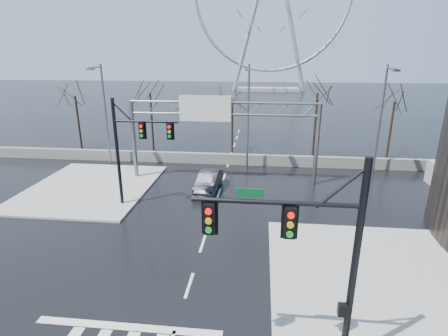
# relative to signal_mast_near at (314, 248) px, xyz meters

# --- Properties ---
(ground) EXTENTS (260.00, 260.00, 0.00)m
(ground) POSITION_rel_signal_mast_near_xyz_m (-5.14, 4.04, -4.87)
(ground) COLOR black
(ground) RESTS_ON ground
(sidewalk_right_ext) EXTENTS (12.00, 10.00, 0.15)m
(sidewalk_right_ext) POSITION_rel_signal_mast_near_xyz_m (4.86, 6.04, -4.80)
(sidewalk_right_ext) COLOR gray
(sidewalk_right_ext) RESTS_ON ground
(sidewalk_far) EXTENTS (10.00, 12.00, 0.15)m
(sidewalk_far) POSITION_rel_signal_mast_near_xyz_m (-16.14, 16.04, -4.80)
(sidewalk_far) COLOR gray
(sidewalk_far) RESTS_ON ground
(barrier_wall) EXTENTS (52.00, 0.50, 1.10)m
(barrier_wall) POSITION_rel_signal_mast_near_xyz_m (-5.14, 24.04, -4.32)
(barrier_wall) COLOR slate
(barrier_wall) RESTS_ON ground
(signal_mast_near) EXTENTS (5.52, 0.41, 8.00)m
(signal_mast_near) POSITION_rel_signal_mast_near_xyz_m (0.00, 0.00, 0.00)
(signal_mast_near) COLOR black
(signal_mast_near) RESTS_ON ground
(signal_mast_far) EXTENTS (4.72, 0.41, 8.00)m
(signal_mast_far) POSITION_rel_signal_mast_near_xyz_m (-11.01, 13.00, -0.04)
(signal_mast_far) COLOR black
(signal_mast_far) RESTS_ON ground
(sign_gantry) EXTENTS (16.36, 0.40, 7.60)m
(sign_gantry) POSITION_rel_signal_mast_near_xyz_m (-5.52, 19.00, 0.31)
(sign_gantry) COLOR slate
(sign_gantry) RESTS_ON ground
(streetlight_left) EXTENTS (0.50, 2.55, 10.00)m
(streetlight_left) POSITION_rel_signal_mast_near_xyz_m (-17.14, 22.20, 1.01)
(streetlight_left) COLOR slate
(streetlight_left) RESTS_ON ground
(streetlight_mid) EXTENTS (0.50, 2.55, 10.00)m
(streetlight_mid) POSITION_rel_signal_mast_near_xyz_m (-3.14, 22.20, 1.01)
(streetlight_mid) COLOR slate
(streetlight_mid) RESTS_ON ground
(streetlight_right) EXTENTS (0.50, 2.55, 10.00)m
(streetlight_right) POSITION_rel_signal_mast_near_xyz_m (8.86, 22.20, 1.01)
(streetlight_right) COLOR slate
(streetlight_right) RESTS_ON ground
(tree_far_left) EXTENTS (3.50, 3.50, 7.00)m
(tree_far_left) POSITION_rel_signal_mast_near_xyz_m (-23.14, 28.04, 0.70)
(tree_far_left) COLOR black
(tree_far_left) RESTS_ON ground
(tree_left) EXTENTS (3.75, 3.75, 7.50)m
(tree_left) POSITION_rel_signal_mast_near_xyz_m (-14.14, 27.54, 1.10)
(tree_left) COLOR black
(tree_left) RESTS_ON ground
(tree_center) EXTENTS (3.25, 3.25, 6.50)m
(tree_center) POSITION_rel_signal_mast_near_xyz_m (-5.14, 28.54, 0.30)
(tree_center) COLOR black
(tree_center) RESTS_ON ground
(tree_right) EXTENTS (3.90, 3.90, 7.80)m
(tree_right) POSITION_rel_signal_mast_near_xyz_m (3.86, 27.54, 1.34)
(tree_right) COLOR black
(tree_right) RESTS_ON ground
(tree_far_right) EXTENTS (3.40, 3.40, 6.80)m
(tree_far_right) POSITION_rel_signal_mast_near_xyz_m (11.86, 28.04, 0.54)
(tree_far_right) COLOR black
(tree_far_right) RESTS_ON ground
(car) EXTENTS (1.98, 4.78, 1.54)m
(car) POSITION_rel_signal_mast_near_xyz_m (-6.10, 16.77, -4.10)
(car) COLOR black
(car) RESTS_ON ground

